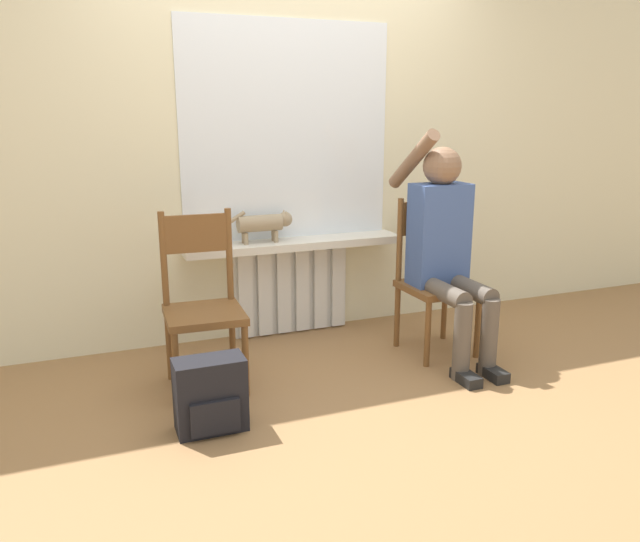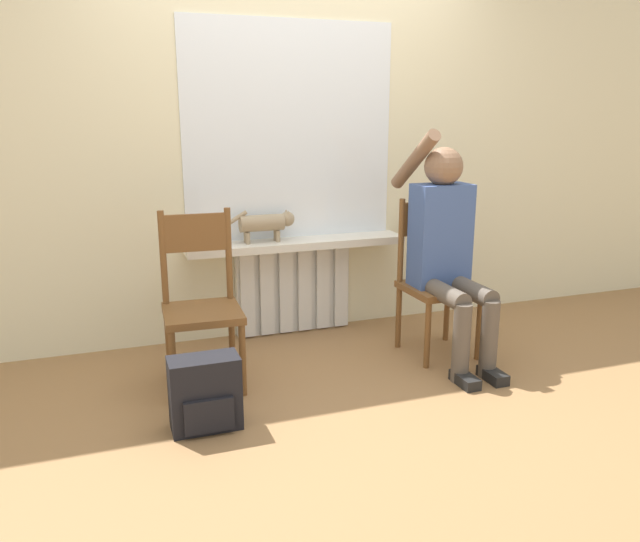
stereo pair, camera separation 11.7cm
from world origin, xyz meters
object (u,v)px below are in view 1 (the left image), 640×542
person (446,243)px  backpack (210,395)px  chair_left (202,302)px  chair_right (434,277)px  cat (264,223)px

person → backpack: 1.66m
chair_left → backpack: chair_left is taller
backpack → chair_right: bearing=18.9°
chair_left → backpack: 0.60m
chair_right → person: person is taller
chair_left → chair_right: bearing=2.6°
person → cat: person is taller
chair_left → cat: (0.52, 0.57, 0.30)m
chair_right → backpack: 1.63m
chair_right → backpack: (-1.52, -0.52, -0.30)m
chair_left → cat: 0.83m
person → backpack: bearing=-164.9°
chair_right → person: size_ratio=0.69×
person → cat: (-0.92, 0.68, 0.07)m
chair_left → backpack: (-0.08, -0.52, -0.30)m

